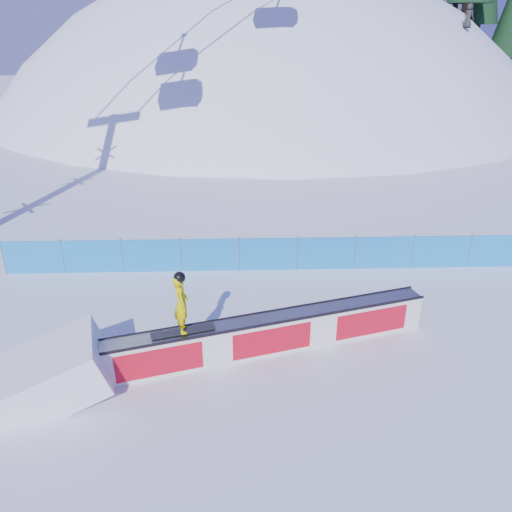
{
  "coord_description": "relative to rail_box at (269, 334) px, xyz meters",
  "views": [
    {
      "loc": [
        -2.93,
        -11.06,
        7.76
      ],
      "look_at": [
        -2.51,
        1.83,
        1.78
      ],
      "focal_mm": 35.0,
      "sensor_mm": 36.0,
      "label": 1
    }
  ],
  "objects": [
    {
      "name": "ground",
      "position": [
        2.25,
        0.27,
        -0.52
      ],
      "size": [
        160.0,
        160.0,
        0.0
      ],
      "primitive_type": "plane",
      "color": "white",
      "rests_on": "ground"
    },
    {
      "name": "snow_hill",
      "position": [
        2.25,
        42.27,
        -18.52
      ],
      "size": [
        64.0,
        64.0,
        64.0
      ],
      "color": "white",
      "rests_on": "ground"
    },
    {
      "name": "safety_fence",
      "position": [
        2.25,
        4.77,
        0.09
      ],
      "size": [
        22.05,
        0.05,
        1.3
      ],
      "color": "blue",
      "rests_on": "ground"
    },
    {
      "name": "rail_box",
      "position": [
        0.0,
        0.0,
        0.0
      ],
      "size": [
        8.58,
        3.01,
        1.05
      ],
      "rotation": [
        0.0,
        0.0,
        0.28
      ],
      "color": "silver",
      "rests_on": "ground"
    },
    {
      "name": "snow_ramp",
      "position": [
        -5.26,
        -1.51,
        -0.52
      ],
      "size": [
        3.47,
        2.69,
        1.91
      ],
      "primitive_type": null,
      "rotation": [
        0.0,
        -0.31,
        0.28
      ],
      "color": "white",
      "rests_on": "ground"
    },
    {
      "name": "snowboarder",
      "position": [
        -2.1,
        -0.6,
        1.32
      ],
      "size": [
        1.55,
        0.69,
        1.6
      ],
      "rotation": [
        0.0,
        0.0,
        1.8
      ],
      "color": "black",
      "rests_on": "rail_box"
    }
  ]
}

